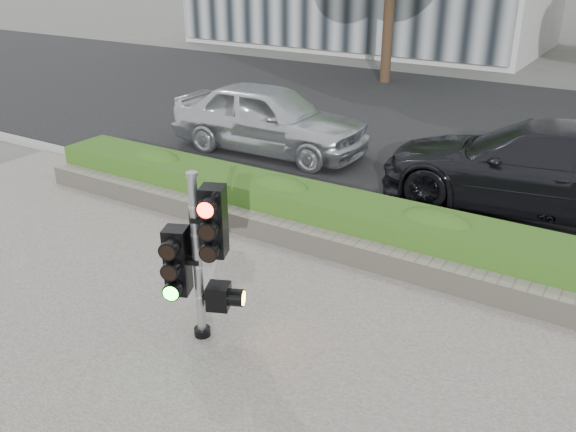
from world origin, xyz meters
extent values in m
plane|color=#51514C|center=(0.00, 0.00, 0.00)|extent=(120.00, 120.00, 0.00)
cube|color=#9E9389|center=(0.00, -2.50, 0.01)|extent=(16.00, 11.00, 0.03)
cube|color=black|center=(0.00, 10.00, 0.01)|extent=(60.00, 13.00, 0.02)
cube|color=gray|center=(0.00, 3.15, 0.06)|extent=(60.00, 0.25, 0.12)
cube|color=gray|center=(0.00, 1.90, 0.20)|extent=(12.00, 0.32, 0.34)
cube|color=#568C2B|center=(0.00, 2.55, 0.37)|extent=(12.00, 1.00, 0.68)
cylinder|color=black|center=(-4.50, 14.50, 2.02)|extent=(0.36, 0.36, 4.03)
cylinder|color=black|center=(-0.21, -0.77, 0.08)|extent=(0.20, 0.20, 0.10)
cylinder|color=gray|center=(-0.21, -0.77, 1.06)|extent=(0.10, 0.10, 2.05)
cylinder|color=gray|center=(-0.21, -0.77, 2.11)|extent=(0.13, 0.13, 0.05)
cube|color=#FF1107|center=(0.01, -0.71, 1.58)|extent=(0.34, 0.34, 0.82)
cube|color=#14E51E|center=(-0.41, -0.89, 1.05)|extent=(0.34, 0.34, 0.82)
cube|color=black|center=(-0.28, -0.55, 1.33)|extent=(0.34, 0.34, 0.56)
cube|color=orange|center=(-0.02, -0.65, 0.58)|extent=(0.34, 0.34, 0.30)
imported|color=silver|center=(-3.54, 5.76, 0.80)|extent=(4.65, 1.99, 1.56)
imported|color=black|center=(2.28, 5.51, 0.81)|extent=(5.60, 2.71, 1.57)
camera|label=1|loc=(3.94, -5.47, 4.36)|focal=38.00mm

